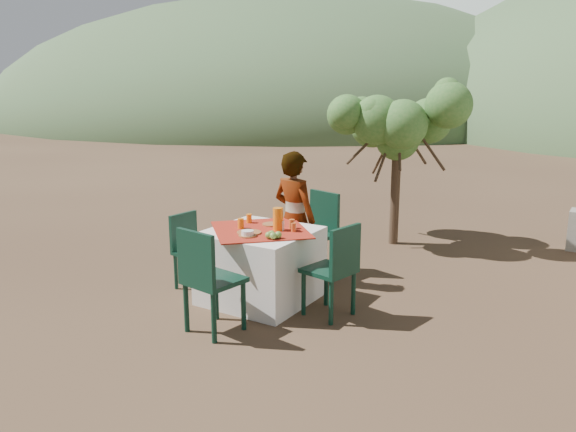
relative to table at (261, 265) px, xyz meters
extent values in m
plane|color=#39271A|center=(0.24, 0.42, -0.38)|extent=(160.00, 160.00, 0.00)
cube|color=white|center=(0.00, 0.00, 0.00)|extent=(1.02, 1.02, 0.75)
cube|color=#A62118|center=(0.00, 0.00, 0.38)|extent=(1.30, 1.30, 0.01)
cylinder|color=black|center=(-0.16, 0.84, -0.14)|extent=(0.05, 0.05, 0.49)
cylinder|color=black|center=(0.20, 0.74, -0.14)|extent=(0.05, 0.05, 0.49)
cylinder|color=black|center=(-0.05, 1.19, -0.14)|extent=(0.05, 0.05, 0.49)
cylinder|color=black|center=(0.30, 1.09, -0.14)|extent=(0.05, 0.05, 0.49)
cube|color=black|center=(0.07, 0.96, 0.11)|extent=(0.56, 0.56, 0.04)
cube|color=black|center=(0.13, 1.16, 0.37)|extent=(0.45, 0.17, 0.48)
cylinder|color=black|center=(0.29, -0.71, -0.14)|extent=(0.05, 0.05, 0.49)
cylinder|color=black|center=(-0.07, -0.65, -0.14)|extent=(0.05, 0.05, 0.49)
cylinder|color=black|center=(0.24, -1.07, -0.14)|extent=(0.05, 0.05, 0.49)
cylinder|color=black|center=(-0.13, -1.02, -0.14)|extent=(0.05, 0.05, 0.49)
cube|color=black|center=(0.08, -0.86, 0.11)|extent=(0.52, 0.52, 0.04)
cube|color=black|center=(0.05, -1.06, 0.36)|extent=(0.45, 0.11, 0.47)
cylinder|color=black|center=(-0.67, -0.26, -0.17)|extent=(0.04, 0.04, 0.41)
cylinder|color=black|center=(-0.64, 0.05, -0.17)|extent=(0.04, 0.04, 0.41)
cylinder|color=black|center=(-0.98, -0.24, -0.17)|extent=(0.04, 0.04, 0.41)
cylinder|color=black|center=(-0.95, 0.07, -0.17)|extent=(0.04, 0.04, 0.41)
cube|color=black|center=(-0.81, -0.09, 0.03)|extent=(0.42, 0.42, 0.04)
cube|color=black|center=(-0.98, -0.08, 0.25)|extent=(0.07, 0.39, 0.40)
cylinder|color=black|center=(0.66, 0.21, -0.15)|extent=(0.04, 0.04, 0.46)
cylinder|color=black|center=(0.59, -0.12, -0.15)|extent=(0.04, 0.04, 0.46)
cylinder|color=black|center=(1.00, 0.14, -0.15)|extent=(0.04, 0.04, 0.46)
cylinder|color=black|center=(0.93, -0.19, -0.15)|extent=(0.04, 0.04, 0.46)
cube|color=black|center=(0.79, 0.01, 0.08)|extent=(0.51, 0.51, 0.04)
cube|color=black|center=(0.98, -0.03, 0.32)|extent=(0.13, 0.43, 0.45)
imported|color=#8C6651|center=(0.04, 0.62, 0.38)|extent=(0.61, 0.45, 1.51)
cylinder|color=#412F20|center=(0.39, 2.79, 0.37)|extent=(0.13, 0.13, 1.49)
sphere|color=#2D6425|center=(0.39, 2.79, 1.11)|extent=(0.64, 0.64, 0.64)
sphere|color=#2D6425|center=(0.98, 2.79, 1.28)|extent=(0.60, 0.60, 0.60)
sphere|color=#2D6425|center=(-0.14, 2.89, 1.22)|extent=(0.56, 0.56, 0.56)
sphere|color=#2D6425|center=(0.50, 3.37, 1.33)|extent=(0.58, 0.58, 0.58)
sphere|color=#2D6425|center=(0.44, 2.25, 1.17)|extent=(0.51, 0.51, 0.51)
ellipsoid|color=#314B2A|center=(-17.76, 30.42, -0.38)|extent=(40.00, 40.00, 16.00)
ellipsoid|color=gray|center=(-3.76, 52.42, -0.38)|extent=(60.00, 60.00, 24.00)
cylinder|color=brown|center=(0.00, 0.22, 0.39)|extent=(0.20, 0.20, 0.01)
cylinder|color=brown|center=(-0.01, -0.19, 0.39)|extent=(0.25, 0.25, 0.01)
cylinder|color=orange|center=(-0.26, 0.17, 0.43)|extent=(0.06, 0.06, 0.10)
cylinder|color=orange|center=(-0.19, -0.07, 0.43)|extent=(0.06, 0.06, 0.10)
cylinder|color=orange|center=(0.17, 0.07, 0.50)|extent=(0.11, 0.11, 0.23)
cylinder|color=brown|center=(0.05, -0.29, 0.39)|extent=(0.18, 0.18, 0.01)
cylinder|color=white|center=(0.05, -0.29, 0.42)|extent=(0.12, 0.12, 0.05)
cylinder|color=#D45E25|center=(0.34, 0.10, 0.43)|extent=(0.06, 0.06, 0.09)
cylinder|color=#D45E25|center=(0.25, 0.20, 0.43)|extent=(0.06, 0.06, 0.10)
cube|color=white|center=(0.19, 0.08, 0.43)|extent=(0.09, 0.06, 0.10)
sphere|color=olive|center=(0.28, -0.21, 0.42)|extent=(0.07, 0.07, 0.07)
sphere|color=olive|center=(0.35, -0.20, 0.42)|extent=(0.07, 0.07, 0.07)
sphere|color=olive|center=(0.33, -0.26, 0.42)|extent=(0.07, 0.07, 0.07)
sphere|color=olive|center=(0.28, -0.26, 0.42)|extent=(0.07, 0.07, 0.07)
camera|label=1|loc=(3.16, -4.60, 1.81)|focal=35.00mm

